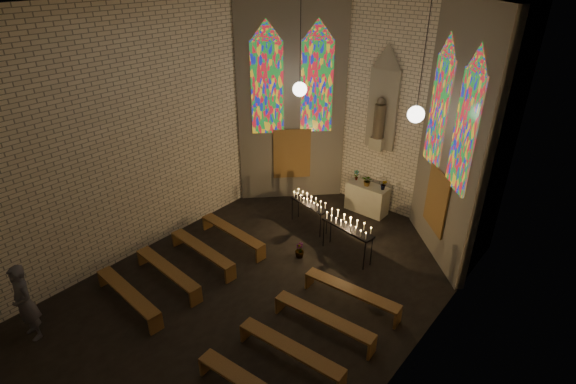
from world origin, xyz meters
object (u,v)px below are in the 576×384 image
Objects in this scene: visitor at (24,303)px; altar at (367,198)px; aisle_flower_pot at (300,250)px; votive_stand_left at (309,202)px; votive_stand_right at (348,225)px.

altar is at bearing 70.81° from visitor.
aisle_flower_pot is 1.82m from votive_stand_left.
votive_stand_right reaches higher than aisle_flower_pot.
votive_stand_left is 8.07m from visitor.
altar is at bearing 116.82° from votive_stand_right.
aisle_flower_pot is 0.32× the size of votive_stand_left.
altar is 0.73× the size of visitor.
altar is at bearing 76.69° from votive_stand_left.
aisle_flower_pot is (-0.12, -3.53, -0.26)m from altar.
visitor is at bearing -93.81° from votive_stand_left.
altar is 0.94× the size of votive_stand_left.
visitor reaches higher than votive_stand_left.
votive_stand_left is (-0.92, -2.04, 0.41)m from altar.
votive_stand_right reaches higher than altar.
altar is 2.93× the size of aisle_flower_pot.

